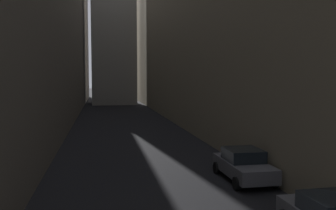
% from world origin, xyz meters
% --- Properties ---
extents(ground_plane, '(264.00, 264.00, 0.00)m').
position_xyz_m(ground_plane, '(0.00, 48.00, 0.00)').
color(ground_plane, black).
extents(building_block_left, '(11.79, 108.00, 25.43)m').
position_xyz_m(building_block_left, '(-11.40, 50.00, 12.72)').
color(building_block_left, '#60594F').
rests_on(building_block_left, ground).
extents(building_block_right, '(11.52, 108.00, 24.41)m').
position_xyz_m(building_block_right, '(11.26, 50.00, 12.20)').
color(building_block_right, gray).
rests_on(building_block_right, ground).
extents(parked_car_right_far, '(2.07, 4.29, 1.56)m').
position_xyz_m(parked_car_right_far, '(4.40, 22.89, 0.78)').
color(parked_car_right_far, '#4C4C51').
rests_on(parked_car_right_far, ground).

